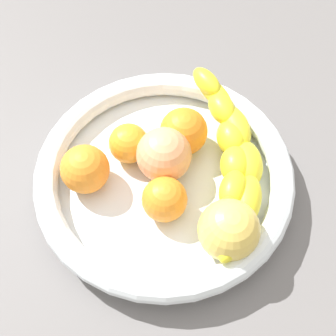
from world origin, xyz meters
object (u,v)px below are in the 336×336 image
at_px(orange_mid_left, 187,132).
at_px(apple_yellow, 233,230).
at_px(banana_draped_left, 242,161).
at_px(fruit_bowl, 168,177).
at_px(banana_draped_right, 231,148).
at_px(orange_front, 172,199).
at_px(orange_rear, 133,143).
at_px(orange_mid_right, 89,170).
at_px(peach_blush, 166,155).

height_order(orange_mid_left, apple_yellow, apple_yellow).
bearing_deg(banana_draped_left, fruit_bowl, -173.92).
xyz_separation_m(fruit_bowl, orange_mid_left, (0.03, 0.05, 0.02)).
distance_m(banana_draped_left, banana_draped_right, 0.02).
relative_size(orange_front, apple_yellow, 0.77).
relative_size(orange_rear, apple_yellow, 0.72).
height_order(fruit_bowl, orange_mid_right, orange_mid_right).
height_order(orange_mid_right, orange_rear, orange_mid_right).
bearing_deg(apple_yellow, orange_mid_left, 108.31).
xyz_separation_m(orange_rear, apple_yellow, (0.12, -0.12, 0.01)).
distance_m(banana_draped_right, peach_blush, 0.08).
distance_m(banana_draped_right, orange_mid_right, 0.18).
bearing_deg(orange_rear, orange_mid_left, 10.93).
bearing_deg(orange_mid_right, apple_yellow, -26.35).
bearing_deg(peach_blush, orange_mid_left, 53.92).
bearing_deg(banana_draped_left, peach_blush, 175.95).
relative_size(banana_draped_right, orange_mid_right, 4.18).
distance_m(orange_rear, apple_yellow, 0.17).
distance_m(orange_rear, peach_blush, 0.05).
bearing_deg(fruit_bowl, banana_draped_left, 6.08).
height_order(banana_draped_left, orange_front, orange_front).
distance_m(orange_mid_left, orange_mid_right, 0.13).
height_order(banana_draped_left, orange_mid_right, orange_mid_right).
distance_m(fruit_bowl, orange_mid_right, 0.10).
bearing_deg(banana_draped_left, apple_yellow, -102.01).
bearing_deg(orange_rear, fruit_bowl, -42.03).
relative_size(orange_mid_left, peach_blush, 0.90).
bearing_deg(peach_blush, orange_mid_right, -168.99).
xyz_separation_m(orange_mid_right, peach_blush, (0.09, 0.02, 0.00)).
xyz_separation_m(orange_front, orange_mid_left, (0.02, 0.09, 0.00)).
bearing_deg(banana_draped_right, apple_yellow, -93.70).
xyz_separation_m(orange_mid_left, peach_blush, (-0.03, -0.04, 0.00)).
height_order(orange_mid_left, orange_mid_right, orange_mid_left).
bearing_deg(banana_draped_right, orange_mid_left, 153.03).
height_order(banana_draped_left, orange_rear, orange_rear).
xyz_separation_m(banana_draped_right, orange_mid_left, (-0.05, 0.03, -0.00)).
height_order(orange_front, peach_blush, peach_blush).
bearing_deg(orange_mid_left, orange_rear, -169.07).
bearing_deg(orange_front, orange_rear, 120.74).
bearing_deg(peach_blush, orange_front, -84.43).
bearing_deg(apple_yellow, banana_draped_right, 86.30).
bearing_deg(orange_front, banana_draped_right, 42.31).
xyz_separation_m(orange_mid_right, orange_rear, (0.05, 0.04, -0.00)).
relative_size(fruit_bowl, apple_yellow, 4.57).
relative_size(banana_draped_left, orange_mid_left, 4.48).
height_order(fruit_bowl, orange_rear, orange_rear).
height_order(orange_mid_right, apple_yellow, apple_yellow).
relative_size(orange_front, orange_mid_left, 0.88).
distance_m(banana_draped_right, apple_yellow, 0.11).
xyz_separation_m(orange_mid_left, orange_mid_right, (-0.12, -0.06, -0.00)).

